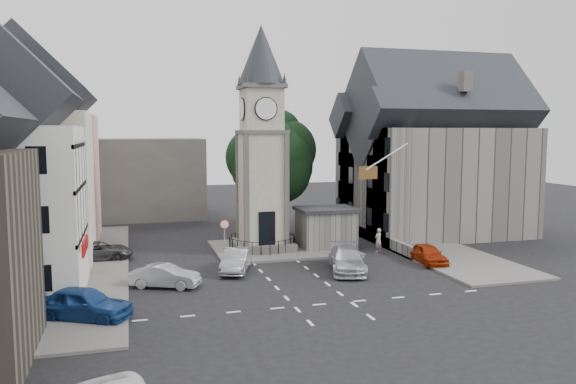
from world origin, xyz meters
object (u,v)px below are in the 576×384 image
object	(u,v)px
car_west_blue	(83,304)
pedestrian	(378,240)
clock_tower	(262,140)
stone_shelter	(326,228)
car_east_red	(428,254)

from	to	relation	value
car_west_blue	pedestrian	world-z (taller)	pedestrian
clock_tower	stone_shelter	distance (m)	8.15
stone_shelter	pedestrian	distance (m)	4.02
clock_tower	car_east_red	distance (m)	14.08
pedestrian	car_east_red	bearing A→B (deg)	86.04
car_west_blue	pedestrian	size ratio (longest dim) A/B	2.62
car_west_blue	car_east_red	world-z (taller)	car_west_blue
clock_tower	pedestrian	size ratio (longest dim) A/B	9.32
clock_tower	pedestrian	distance (m)	11.16
stone_shelter	pedestrian	world-z (taller)	stone_shelter
stone_shelter	clock_tower	bearing A→B (deg)	174.16
car_east_red	car_west_blue	bearing A→B (deg)	-160.54
stone_shelter	car_east_red	xyz separation A→B (m)	(4.84, -6.54, -0.90)
clock_tower	stone_shelter	size ratio (longest dim) A/B	3.78
car_west_blue	car_east_red	xyz separation A→B (m)	(21.14, 5.65, -0.13)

